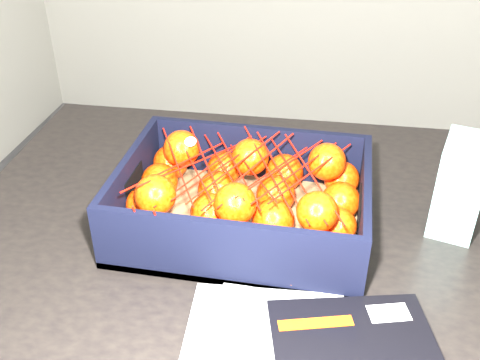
# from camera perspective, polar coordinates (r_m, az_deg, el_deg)

# --- Properties ---
(table) EXTENTS (1.23, 0.85, 0.75)m
(table) POSITION_cam_1_polar(r_m,az_deg,el_deg) (1.03, 6.43, -9.08)
(table) COLOR black
(table) RESTS_ON ground
(produce_crate) EXTENTS (0.40, 0.30, 0.11)m
(produce_crate) POSITION_cam_1_polar(r_m,az_deg,el_deg) (0.95, 0.34, -2.88)
(produce_crate) COLOR brown
(produce_crate) RESTS_ON table
(clementine_heap) EXTENTS (0.38, 0.28, 0.12)m
(clementine_heap) POSITION_cam_1_polar(r_m,az_deg,el_deg) (0.94, 0.31, -1.54)
(clementine_heap) COLOR #F73505
(clementine_heap) RESTS_ON produce_crate
(mesh_net) EXTENTS (0.33, 0.27, 0.09)m
(mesh_net) POSITION_cam_1_polar(r_m,az_deg,el_deg) (0.90, -0.05, 0.89)
(mesh_net) COLOR red
(mesh_net) RESTS_ON clementine_heap
(retail_carton) EXTENTS (0.09, 0.12, 0.16)m
(retail_carton) POSITION_cam_1_polar(r_m,az_deg,el_deg) (0.99, 21.16, -0.52)
(retail_carton) COLOR silver
(retail_carton) RESTS_ON table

